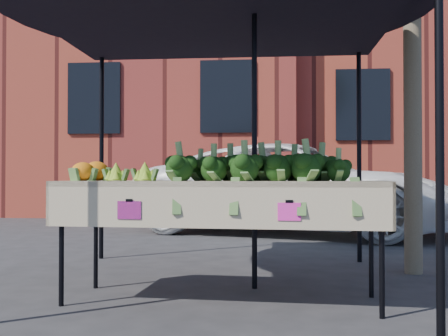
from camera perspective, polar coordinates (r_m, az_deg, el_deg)
ground at (r=4.09m, az=-1.86°, el=-14.06°), size 90.00×90.00×0.00m
table at (r=4.12m, az=-0.25°, el=-7.62°), size 2.45×0.96×0.90m
canopy at (r=4.71m, az=-1.06°, el=4.43°), size 3.16×3.16×2.74m
broccoli_heap at (r=4.11m, az=3.61°, el=0.42°), size 1.36×0.56×0.25m
romanesco_cluster at (r=4.20m, az=-9.35°, el=0.00°), size 0.43×0.47×0.20m
cauliflower_pair at (r=4.38m, az=-13.78°, el=-0.15°), size 0.23×0.43×0.18m
vehicle at (r=9.35m, az=7.64°, el=9.81°), size 2.18×2.81×5.35m
street_tree at (r=5.81m, az=19.00°, el=14.50°), size 2.51×2.51×4.94m
building_left at (r=17.25m, az=-13.86°, el=11.02°), size 12.00×8.00×9.00m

